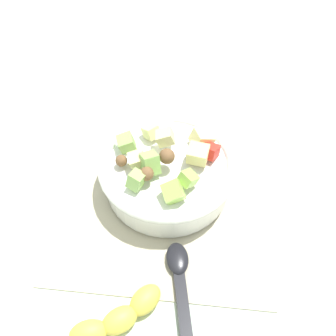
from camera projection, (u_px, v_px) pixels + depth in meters
The scene contains 5 objects.
ground_plane at pixel (168, 183), 0.73m from camera, with size 2.40×2.40×0.00m, color silver.
placemat at pixel (168, 182), 0.73m from camera, with size 0.45×0.38×0.01m, color #BCB299.
salad_bowl at pixel (168, 171), 0.69m from camera, with size 0.24×0.24×0.11m.
serving_spoon at pixel (180, 285), 0.59m from camera, with size 0.21×0.07×0.01m.
banana_whole at pixel (118, 317), 0.56m from camera, with size 0.11×0.14×0.04m.
Camera 1 is at (0.43, 0.04, 0.59)m, focal length 41.14 mm.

